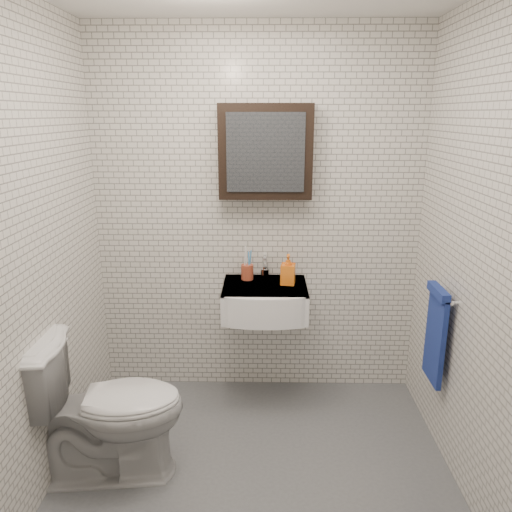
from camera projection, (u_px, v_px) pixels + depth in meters
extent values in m
cube|color=#515459|center=(255.00, 475.00, 2.77)|extent=(2.20, 2.00, 0.01)
cube|color=silver|center=(258.00, 219.00, 3.39)|extent=(2.20, 0.02, 2.50)
cube|color=silver|center=(248.00, 357.00, 1.46)|extent=(2.20, 0.02, 2.50)
cube|color=silver|center=(31.00, 259.00, 2.44)|extent=(0.02, 2.00, 2.50)
cube|color=silver|center=(482.00, 261.00, 2.41)|extent=(0.02, 2.00, 2.50)
cube|color=white|center=(265.00, 299.00, 3.31)|extent=(0.55, 0.45, 0.20)
cylinder|color=silver|center=(265.00, 286.00, 3.30)|extent=(0.31, 0.31, 0.02)
cylinder|color=silver|center=(265.00, 285.00, 3.30)|extent=(0.04, 0.04, 0.01)
cube|color=white|center=(265.00, 286.00, 3.28)|extent=(0.55, 0.45, 0.01)
cylinder|color=silver|center=(265.00, 273.00, 3.43)|extent=(0.06, 0.06, 0.06)
cylinder|color=silver|center=(265.00, 265.00, 3.41)|extent=(0.03, 0.03, 0.08)
cylinder|color=silver|center=(265.00, 263.00, 3.35)|extent=(0.02, 0.12, 0.02)
cube|color=silver|center=(265.00, 256.00, 3.43)|extent=(0.02, 0.09, 0.01)
cube|color=black|center=(265.00, 152.00, 3.19)|extent=(0.60, 0.14, 0.60)
cube|color=#3F444C|center=(265.00, 153.00, 3.12)|extent=(0.49, 0.01, 0.49)
cylinder|color=silver|center=(443.00, 294.00, 2.83)|extent=(0.02, 0.30, 0.02)
cylinder|color=silver|center=(439.00, 287.00, 2.95)|extent=(0.04, 0.02, 0.02)
cylinder|color=silver|center=(455.00, 303.00, 2.70)|extent=(0.04, 0.02, 0.02)
cube|color=#222092|center=(435.00, 338.00, 2.90)|extent=(0.03, 0.26, 0.54)
cube|color=#222092|center=(439.00, 292.00, 2.82)|extent=(0.05, 0.26, 0.05)
cylinder|color=#9C3F27|center=(247.00, 272.00, 3.38)|extent=(0.11, 0.11, 0.10)
cylinder|color=white|center=(245.00, 263.00, 3.35)|extent=(0.02, 0.03, 0.20)
cylinder|color=#4395D8|center=(249.00, 264.00, 3.36)|extent=(0.02, 0.02, 0.18)
cylinder|color=white|center=(246.00, 261.00, 3.38)|extent=(0.02, 0.04, 0.21)
cylinder|color=#4395D8|center=(250.00, 263.00, 3.37)|extent=(0.03, 0.04, 0.18)
imported|color=orange|center=(288.00, 269.00, 3.28)|extent=(0.10, 0.11, 0.20)
imported|color=silver|center=(107.00, 407.00, 2.69)|extent=(0.86, 0.55, 0.83)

